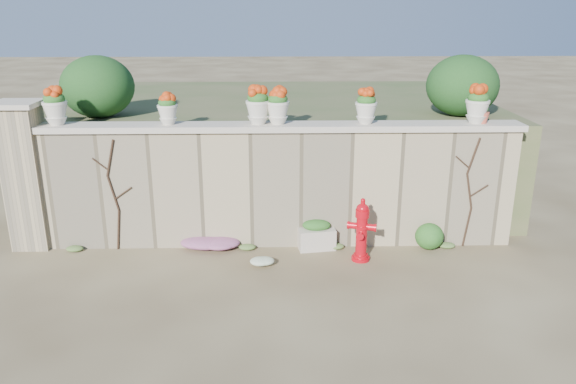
{
  "coord_description": "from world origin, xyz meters",
  "views": [
    {
      "loc": [
        0.0,
        -7.22,
        3.92
      ],
      "look_at": [
        0.19,
        1.4,
        1.06
      ],
      "focal_mm": 35.0,
      "sensor_mm": 36.0,
      "label": 1
    }
  ],
  "objects_px": {
    "fire_hydrant": "(362,230)",
    "urn_pot_0": "(55,106)",
    "terracotta_pot": "(481,115)",
    "planter_box": "(316,235)"
  },
  "relations": [
    {
      "from": "urn_pot_0",
      "to": "planter_box",
      "type": "bearing_deg",
      "value": -3.4
    },
    {
      "from": "planter_box",
      "to": "urn_pot_0",
      "type": "xyz_separation_m",
      "value": [
        -4.21,
        0.25,
        2.16
      ]
    },
    {
      "from": "fire_hydrant",
      "to": "terracotta_pot",
      "type": "relative_size",
      "value": 3.54
    },
    {
      "from": "planter_box",
      "to": "urn_pot_0",
      "type": "distance_m",
      "value": 4.74
    },
    {
      "from": "urn_pot_0",
      "to": "fire_hydrant",
      "type": "bearing_deg",
      "value": -8.51
    },
    {
      "from": "urn_pot_0",
      "to": "terracotta_pot",
      "type": "height_order",
      "value": "urn_pot_0"
    },
    {
      "from": "fire_hydrant",
      "to": "urn_pot_0",
      "type": "xyz_separation_m",
      "value": [
        -4.9,
        0.73,
        1.87
      ]
    },
    {
      "from": "urn_pot_0",
      "to": "terracotta_pot",
      "type": "relative_size",
      "value": 2.05
    },
    {
      "from": "fire_hydrant",
      "to": "urn_pot_0",
      "type": "distance_m",
      "value": 5.29
    },
    {
      "from": "planter_box",
      "to": "urn_pot_0",
      "type": "relative_size",
      "value": 1.09
    }
  ]
}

